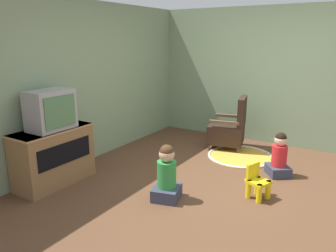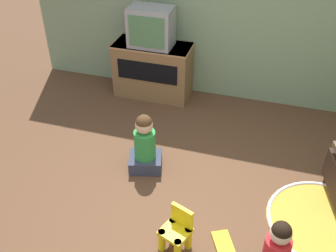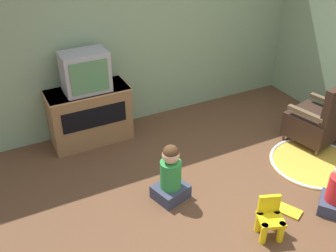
% 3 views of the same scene
% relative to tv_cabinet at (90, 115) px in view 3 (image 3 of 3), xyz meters
% --- Properties ---
extents(ground_plane, '(30.00, 30.00, 0.00)m').
position_rel_tv_cabinet_xyz_m(ground_plane, '(1.17, -2.01, -0.40)').
color(ground_plane, brown).
extents(wall_back, '(5.33, 0.12, 2.51)m').
position_rel_tv_cabinet_xyz_m(wall_back, '(0.83, 0.32, 0.86)').
color(wall_back, gray).
rests_on(wall_back, ground_plane).
extents(tv_cabinet, '(1.08, 0.49, 0.77)m').
position_rel_tv_cabinet_xyz_m(tv_cabinet, '(0.00, 0.00, 0.00)').
color(tv_cabinet, brown).
rests_on(tv_cabinet, ground_plane).
extents(television, '(0.58, 0.38, 0.52)m').
position_rel_tv_cabinet_xyz_m(television, '(0.00, -0.03, 0.64)').
color(television, '#939399').
rests_on(television, tv_cabinet).
extents(black_armchair, '(0.72, 0.73, 0.94)m').
position_rel_tv_cabinet_xyz_m(black_armchair, '(2.69, -1.45, -0.05)').
color(black_armchair, brown).
rests_on(black_armchair, ground_plane).
extents(yellow_kid_chair, '(0.31, 0.30, 0.44)m').
position_rel_tv_cabinet_xyz_m(yellow_kid_chair, '(1.06, -2.49, -0.21)').
color(yellow_kid_chair, yellow).
rests_on(yellow_kid_chair, ground_plane).
extents(play_mat, '(1.10, 1.10, 0.04)m').
position_rel_tv_cabinet_xyz_m(play_mat, '(2.35, -1.81, -0.39)').
color(play_mat, gold).
rests_on(play_mat, ground_plane).
extents(child_watching_center, '(0.43, 0.40, 0.71)m').
position_rel_tv_cabinet_xyz_m(child_watching_center, '(0.43, -1.55, -0.09)').
color(child_watching_center, '#33384C').
rests_on(child_watching_center, ground_plane).
extents(book, '(0.27, 0.31, 0.02)m').
position_rel_tv_cabinet_xyz_m(book, '(1.46, -2.34, -0.39)').
color(book, gold).
rests_on(book, ground_plane).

